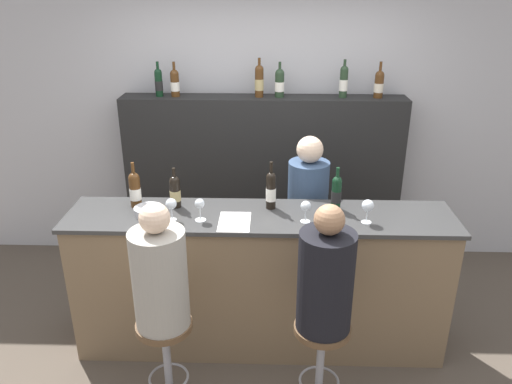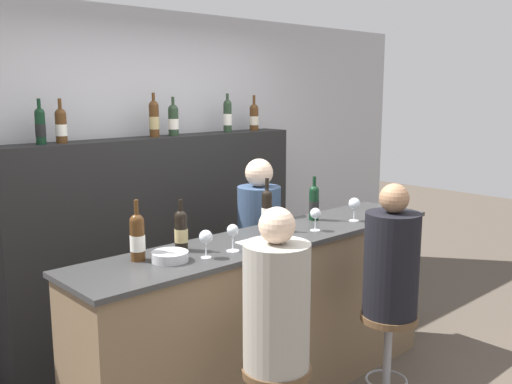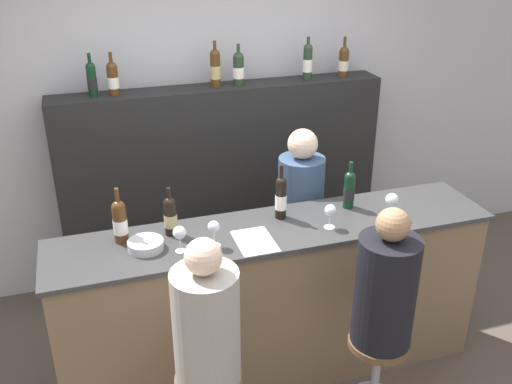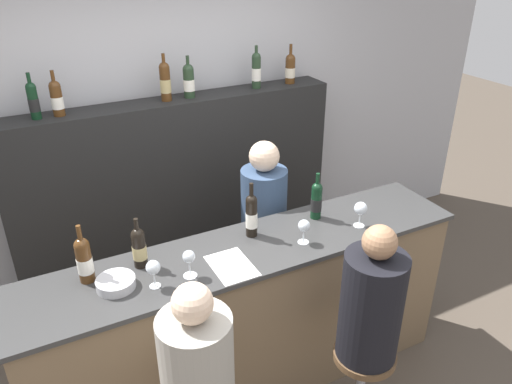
% 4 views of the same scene
% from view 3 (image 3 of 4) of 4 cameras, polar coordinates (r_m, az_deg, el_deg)
% --- Properties ---
extents(wall_back, '(6.40, 0.05, 2.60)m').
position_cam_3_polar(wall_back, '(4.59, -4.14, 7.24)').
color(wall_back, '#B2B2B7').
rests_on(wall_back, ground_plane).
extents(bar_counter, '(2.68, 0.55, 1.08)m').
position_cam_3_polar(bar_counter, '(3.67, 1.86, -10.97)').
color(bar_counter, brown).
rests_on(bar_counter, ground_plane).
extents(back_bar_cabinet, '(2.51, 0.28, 1.63)m').
position_cam_3_polar(back_bar_cabinet, '(4.56, -3.27, 0.59)').
color(back_bar_cabinet, black).
rests_on(back_bar_cabinet, ground_plane).
extents(wine_bottle_counter_0, '(0.08, 0.08, 0.33)m').
position_cam_3_polar(wine_bottle_counter_0, '(3.27, -13.46, -2.83)').
color(wine_bottle_counter_0, '#4C2D14').
rests_on(wine_bottle_counter_0, bar_counter).
extents(wine_bottle_counter_1, '(0.08, 0.08, 0.29)m').
position_cam_3_polar(wine_bottle_counter_1, '(3.30, -8.56, -2.34)').
color(wine_bottle_counter_1, black).
rests_on(wine_bottle_counter_1, bar_counter).
extents(wine_bottle_counter_2, '(0.07, 0.07, 0.34)m').
position_cam_3_polar(wine_bottle_counter_2, '(3.44, 2.51, -0.49)').
color(wine_bottle_counter_2, black).
rests_on(wine_bottle_counter_2, bar_counter).
extents(wine_bottle_counter_3, '(0.07, 0.07, 0.31)m').
position_cam_3_polar(wine_bottle_counter_3, '(3.61, 9.31, 0.29)').
color(wine_bottle_counter_3, black).
rests_on(wine_bottle_counter_3, bar_counter).
extents(wine_bottle_backbar_0, '(0.07, 0.07, 0.30)m').
position_cam_3_polar(wine_bottle_backbar_0, '(4.14, -16.11, 10.81)').
color(wine_bottle_backbar_0, black).
rests_on(wine_bottle_backbar_0, back_bar_cabinet).
extents(wine_bottle_backbar_1, '(0.08, 0.08, 0.30)m').
position_cam_3_polar(wine_bottle_backbar_1, '(4.14, -14.13, 10.99)').
color(wine_bottle_backbar_1, '#4C2D14').
rests_on(wine_bottle_backbar_1, back_bar_cabinet).
extents(wine_bottle_backbar_2, '(0.08, 0.08, 0.33)m').
position_cam_3_polar(wine_bottle_backbar_2, '(4.24, -4.09, 12.30)').
color(wine_bottle_backbar_2, '#4C2D14').
rests_on(wine_bottle_backbar_2, back_bar_cabinet).
extents(wine_bottle_backbar_3, '(0.08, 0.08, 0.30)m').
position_cam_3_polar(wine_bottle_backbar_3, '(4.29, -1.76, 12.27)').
color(wine_bottle_backbar_3, '#233823').
rests_on(wine_bottle_backbar_3, back_bar_cabinet).
extents(wine_bottle_backbar_4, '(0.07, 0.07, 0.32)m').
position_cam_3_polar(wine_bottle_backbar_4, '(4.47, 5.18, 12.89)').
color(wine_bottle_backbar_4, '#233823').
rests_on(wine_bottle_backbar_4, back_bar_cabinet).
extents(wine_bottle_backbar_5, '(0.08, 0.08, 0.31)m').
position_cam_3_polar(wine_bottle_backbar_5, '(4.60, 8.75, 12.80)').
color(wine_bottle_backbar_5, '#4C2D14').
rests_on(wine_bottle_backbar_5, back_bar_cabinet).
extents(wine_glass_0, '(0.07, 0.07, 0.16)m').
position_cam_3_polar(wine_glass_0, '(3.12, -7.66, -4.11)').
color(wine_glass_0, silver).
rests_on(wine_glass_0, bar_counter).
extents(wine_glass_1, '(0.07, 0.07, 0.16)m').
position_cam_3_polar(wine_glass_1, '(3.15, -4.26, -3.62)').
color(wine_glass_1, silver).
rests_on(wine_glass_1, bar_counter).
extents(wine_glass_2, '(0.07, 0.07, 0.15)m').
position_cam_3_polar(wine_glass_2, '(3.36, 7.45, -1.92)').
color(wine_glass_2, silver).
rests_on(wine_glass_2, bar_counter).
extents(wine_glass_3, '(0.08, 0.08, 0.16)m').
position_cam_3_polar(wine_glass_3, '(3.53, 13.44, -0.82)').
color(wine_glass_3, silver).
rests_on(wine_glass_3, bar_counter).
extents(metal_bowl, '(0.20, 0.20, 0.05)m').
position_cam_3_polar(metal_bowl, '(3.21, -10.98, -5.21)').
color(metal_bowl, '#B7B7BC').
rests_on(metal_bowl, bar_counter).
extents(tasting_menu, '(0.21, 0.30, 0.00)m').
position_cam_3_polar(tasting_menu, '(3.24, -0.12, -4.94)').
color(tasting_menu, white).
rests_on(tasting_menu, bar_counter).
extents(guest_seated_left, '(0.33, 0.33, 0.80)m').
position_cam_3_polar(guest_seated_left, '(2.80, -5.00, -12.90)').
color(guest_seated_left, gray).
rests_on(guest_seated_left, bar_stool_left).
extents(bar_stool_right, '(0.35, 0.35, 0.64)m').
position_cam_3_polar(bar_stool_right, '(3.40, 12.03, -16.05)').
color(bar_stool_right, gray).
rests_on(bar_stool_right, ground_plane).
extents(guest_seated_right, '(0.33, 0.33, 0.80)m').
position_cam_3_polar(guest_seated_right, '(3.11, 12.84, -9.24)').
color(guest_seated_right, black).
rests_on(guest_seated_right, bar_stool_right).
extents(bartender, '(0.32, 0.32, 1.49)m').
position_cam_3_polar(bartender, '(4.10, 4.35, -4.41)').
color(bartender, '#334766').
rests_on(bartender, ground_plane).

